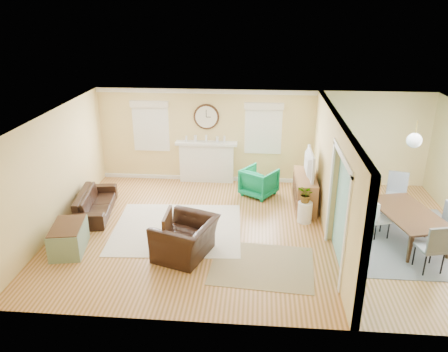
{
  "coord_description": "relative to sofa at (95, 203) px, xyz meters",
  "views": [
    {
      "loc": [
        -0.07,
        -8.54,
        4.74
      ],
      "look_at": [
        -0.8,
        0.3,
        1.2
      ],
      "focal_mm": 35.0,
      "sensor_mm": 36.0,
      "label": 1
    }
  ],
  "objects": [
    {
      "name": "pendant",
      "position": [
        6.92,
        -0.63,
        1.93
      ],
      "size": [
        0.3,
        0.3,
        0.55
      ],
      "color": "gold",
      "rests_on": "ceiling"
    },
    {
      "name": "floor",
      "position": [
        3.92,
        -0.63,
        -0.27
      ],
      "size": [
        9.0,
        9.0,
        0.0
      ],
      "primitive_type": "plane",
      "color": "#8F5C20",
      "rests_on": "ground"
    },
    {
      "name": "dining_chair_w",
      "position": [
        6.49,
        -0.58,
        0.23
      ],
      "size": [
        0.47,
        0.47,
        0.86
      ],
      "color": "white",
      "rests_on": "floor"
    },
    {
      "name": "fireplace",
      "position": [
        2.42,
        2.25,
        0.32
      ],
      "size": [
        1.7,
        0.3,
        1.17
      ],
      "color": "white",
      "rests_on": "ground"
    },
    {
      "name": "wall_left",
      "position": [
        -0.58,
        -0.63,
        1.03
      ],
      "size": [
        0.02,
        6.0,
        2.6
      ],
      "primitive_type": "cube",
      "color": "#DCC378",
      "rests_on": "ground"
    },
    {
      "name": "trunk",
      "position": [
        0.06,
        -1.69,
        0.01
      ],
      "size": [
        0.78,
        1.09,
        0.58
      ],
      "color": "gray",
      "rests_on": "floor"
    },
    {
      "name": "garden_stool",
      "position": [
        4.97,
        -0.03,
        -0.03
      ],
      "size": [
        0.33,
        0.33,
        0.49
      ],
      "primitive_type": "cylinder",
      "color": "white",
      "rests_on": "floor"
    },
    {
      "name": "sofa",
      "position": [
        0.0,
        0.0,
        0.0
      ],
      "size": [
        1.0,
        1.97,
        0.55
      ],
      "primitive_type": "imported",
      "rotation": [
        0.0,
        0.0,
        1.72
      ],
      "color": "black",
      "rests_on": "floor"
    },
    {
      "name": "dining_chair_n",
      "position": [
        7.13,
        0.52,
        0.33
      ],
      "size": [
        0.57,
        0.57,
        1.03
      ],
      "color": "slate",
      "rests_on": "floor"
    },
    {
      "name": "potted_plant",
      "position": [
        4.97,
        -0.03,
        0.42
      ],
      "size": [
        0.48,
        0.49,
        0.41
      ],
      "primitive_type": "imported",
      "rotation": [
        0.0,
        0.0,
        5.38
      ],
      "color": "#337F33",
      "rests_on": "garden_stool"
    },
    {
      "name": "tv",
      "position": [
        5.01,
        0.83,
        0.84
      ],
      "size": [
        0.16,
        1.11,
        0.64
      ],
      "primitive_type": "imported",
      "rotation": [
        0.0,
        0.0,
        1.58
      ],
      "color": "black",
      "rests_on": "credenza"
    },
    {
      "name": "ceiling",
      "position": [
        3.92,
        -0.63,
        2.33
      ],
      "size": [
        9.0,
        6.0,
        0.02
      ],
      "primitive_type": "cube",
      "color": "white",
      "rests_on": "wall_back"
    },
    {
      "name": "window_right",
      "position": [
        3.97,
        2.32,
        1.38
      ],
      "size": [
        1.05,
        0.13,
        1.42
      ],
      "color": "white",
      "rests_on": "wall_back"
    },
    {
      "name": "dining_table",
      "position": [
        7.06,
        -0.68,
        0.05
      ],
      "size": [
        1.48,
        2.07,
        0.66
      ],
      "primitive_type": "imported",
      "rotation": [
        0.0,
        0.0,
        1.83
      ],
      "color": "#492C18",
      "rests_on": "floor"
    },
    {
      "name": "wall_clock",
      "position": [
        2.42,
        2.34,
        1.58
      ],
      "size": [
        0.7,
        0.07,
        0.7
      ],
      "color": "#492C18",
      "rests_on": "wall_back"
    },
    {
      "name": "wall_back",
      "position": [
        3.92,
        2.37,
        1.03
      ],
      "size": [
        9.0,
        0.02,
        2.6
      ],
      "primitive_type": "cube",
      "color": "#DCC378",
      "rests_on": "ground"
    },
    {
      "name": "green_chair",
      "position": [
        3.9,
        1.41,
        0.09
      ],
      "size": [
        1.1,
        1.11,
        0.74
      ],
      "primitive_type": "imported",
      "rotation": [
        0.0,
        0.0,
        2.56
      ],
      "color": "#006B4A",
      "rests_on": "floor"
    },
    {
      "name": "credenza",
      "position": [
        5.03,
        0.83,
        0.13
      ],
      "size": [
        0.5,
        1.46,
        0.8
      ],
      "color": "#8B623F",
      "rests_on": "floor"
    },
    {
      "name": "dining_chair_s",
      "position": [
        7.11,
        -1.82,
        0.31
      ],
      "size": [
        0.53,
        0.53,
        1.0
      ],
      "color": "slate",
      "rests_on": "floor"
    },
    {
      "name": "rug_grey",
      "position": [
        7.06,
        -0.68,
        -0.27
      ],
      "size": [
        2.45,
        3.07,
        0.01
      ],
      "primitive_type": "cube",
      "color": "slate",
      "rests_on": "floor"
    },
    {
      "name": "window_left",
      "position": [
        0.87,
        2.32,
        1.38
      ],
      "size": [
        1.05,
        0.13,
        1.42
      ],
      "color": "white",
      "rests_on": "wall_back"
    },
    {
      "name": "partition",
      "position": [
        5.43,
        -0.35,
        1.08
      ],
      "size": [
        0.17,
        6.0,
        2.6
      ],
      "color": "#DCC378",
      "rests_on": "ground"
    },
    {
      "name": "rug_jute",
      "position": [
        4.0,
        -1.94,
        -0.27
      ],
      "size": [
        2.07,
        1.74,
        0.01
      ],
      "primitive_type": "cube",
      "rotation": [
        0.0,
        0.0,
        -0.08
      ],
      "color": "tan",
      "rests_on": "floor"
    },
    {
      "name": "wall_front",
      "position": [
        3.92,
        -3.63,
        1.03
      ],
      "size": [
        9.0,
        0.02,
        2.6
      ],
      "primitive_type": "cube",
      "color": "#DCC378",
      "rests_on": "ground"
    },
    {
      "name": "rug_cream",
      "position": [
        2.09,
        -0.61,
        -0.27
      ],
      "size": [
        2.97,
        2.61,
        0.02
      ],
      "primitive_type": "cube",
      "rotation": [
        0.0,
        0.0,
        0.06
      ],
      "color": "white",
      "rests_on": "floor"
    },
    {
      "name": "eames_chair",
      "position": [
        2.47,
        -1.69,
        0.11
      ],
      "size": [
        1.36,
        1.46,
        0.77
      ],
      "primitive_type": "imported",
      "rotation": [
        0.0,
        0.0,
        -1.9
      ],
      "color": "black",
      "rests_on": "floor"
    },
    {
      "name": "dining_chair_e",
      "position": [
        7.68,
        -0.72,
        0.25
      ],
      "size": [
        0.43,
        0.43,
        0.89
      ],
      "color": "slate",
      "rests_on": "floor"
    }
  ]
}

